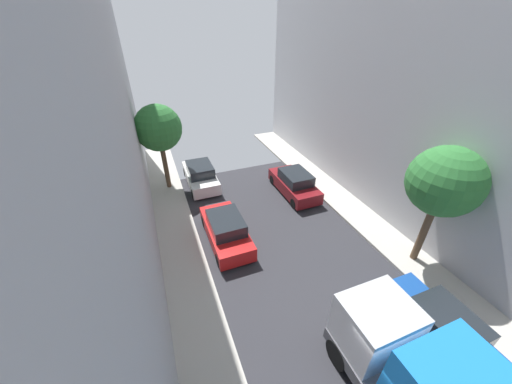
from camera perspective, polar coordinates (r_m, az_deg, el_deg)
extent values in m
cube|color=#B7B2A8|center=(14.35, 41.29, -21.41)|extent=(2.00, 44.00, 0.15)
cube|color=red|center=(14.44, -6.14, -8.12)|extent=(1.76, 4.20, 0.76)
cube|color=#1E2328|center=(13.89, -6.14, -6.29)|extent=(1.56, 2.10, 0.64)
cylinder|color=black|center=(15.66, -10.45, -5.92)|extent=(0.22, 0.64, 0.64)
cylinder|color=black|center=(15.91, -4.97, -4.72)|extent=(0.22, 0.64, 0.64)
cylinder|color=black|center=(13.36, -7.47, -13.66)|extent=(0.22, 0.64, 0.64)
cylinder|color=black|center=(13.66, -1.01, -12.04)|extent=(0.22, 0.64, 0.64)
cube|color=white|center=(19.43, -11.22, 2.95)|extent=(1.76, 4.20, 0.76)
cube|color=#1E2328|center=(18.97, -11.35, 4.59)|extent=(1.56, 2.10, 0.64)
cylinder|color=black|center=(20.81, -14.14, 3.93)|extent=(0.22, 0.64, 0.64)
cylinder|color=black|center=(21.00, -9.96, 4.72)|extent=(0.22, 0.64, 0.64)
cylinder|color=black|center=(18.13, -12.53, -0.36)|extent=(0.22, 0.64, 0.64)
cylinder|color=black|center=(18.35, -7.78, 0.60)|extent=(0.22, 0.64, 0.64)
cube|color=#194799|center=(12.62, 32.94, -22.53)|extent=(1.76, 4.20, 0.76)
cube|color=#1E2328|center=(12.08, 34.54, -20.95)|extent=(1.56, 2.10, 0.64)
cylinder|color=black|center=(12.78, 24.87, -20.19)|extent=(0.22, 0.64, 0.64)
cylinder|color=black|center=(13.72, 29.75, -17.41)|extent=(0.22, 0.64, 0.64)
cylinder|color=black|center=(13.03, 40.53, -25.67)|extent=(0.22, 0.64, 0.64)
cube|color=maroon|center=(18.29, 7.72, 1.32)|extent=(1.76, 4.20, 0.76)
cube|color=#1E2328|center=(17.83, 8.11, 3.02)|extent=(1.56, 2.10, 0.64)
cylinder|color=black|center=(19.27, 3.46, 2.51)|extent=(0.22, 0.64, 0.64)
cylinder|color=black|center=(19.90, 7.56, 3.31)|extent=(0.22, 0.64, 0.64)
cylinder|color=black|center=(16.95, 7.81, -2.35)|extent=(0.22, 0.64, 0.64)
cylinder|color=black|center=(17.67, 12.26, -1.26)|extent=(0.22, 0.64, 0.64)
cube|color=#B7B7BC|center=(10.19, 23.17, -23.56)|extent=(2.10, 1.80, 1.70)
cylinder|color=black|center=(10.93, 16.37, -29.07)|extent=(0.30, 0.96, 0.96)
cylinder|color=black|center=(11.84, 24.80, -24.59)|extent=(0.30, 0.96, 0.96)
cylinder|color=brown|center=(19.00, -17.94, 5.01)|extent=(0.30, 0.30, 3.01)
sphere|color=#2D7233|center=(18.05, -19.30, 12.21)|extent=(2.79, 2.79, 2.79)
cylinder|color=brown|center=(14.63, 30.96, -7.06)|extent=(0.31, 0.31, 3.09)
sphere|color=#2D7233|center=(13.34, 34.05, 1.80)|extent=(2.87, 2.87, 2.87)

